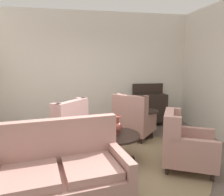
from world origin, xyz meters
name	(u,v)px	position (x,y,z in m)	size (l,w,h in m)	color
ground	(110,170)	(0.00, 0.00, 0.00)	(7.65, 7.65, 0.00)	brown
wall_back	(92,70)	(0.00, 2.69, 1.55)	(5.62, 0.08, 3.10)	silver
baseboard_back	(93,123)	(0.00, 2.63, 0.06)	(5.46, 0.03, 0.12)	black
area_rug	(107,161)	(0.00, 0.30, 0.01)	(3.45, 3.45, 0.01)	#847051
coffee_table	(115,139)	(0.14, 0.29, 0.41)	(0.90, 0.90, 0.50)	black
porcelain_vase	(117,126)	(0.19, 0.35, 0.64)	(0.19, 0.19, 0.32)	brown
settee	(61,174)	(-0.75, -0.78, 0.42)	(1.71, 1.08, 1.04)	tan
armchair_beside_settee	(185,145)	(1.22, -0.20, 0.42)	(1.07, 1.04, 0.96)	tan
armchair_near_window	(133,120)	(0.81, 1.39, 0.44)	(1.12, 1.12, 1.05)	tan
armchair_far_left	(63,129)	(-0.78, 0.98, 0.44)	(1.17, 1.17, 1.04)	tan
side_table	(147,121)	(1.13, 1.39, 0.40)	(0.53, 0.53, 0.65)	black
sideboard	(150,107)	(1.58, 2.39, 0.50)	(0.91, 0.42, 1.16)	black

